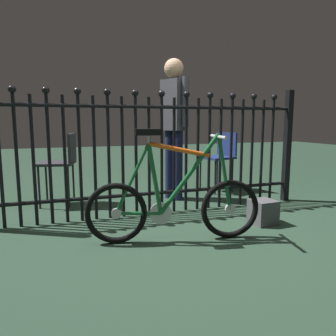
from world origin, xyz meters
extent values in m
plane|color=#263F2E|center=(0.00, 0.00, 0.00)|extent=(20.00, 20.00, 0.00)
cylinder|color=black|center=(-1.49, 0.66, 0.61)|extent=(0.03, 0.03, 1.21)
cylinder|color=black|center=(-1.35, 0.66, 0.61)|extent=(0.03, 0.03, 1.21)
sphere|color=black|center=(-1.35, 0.66, 1.25)|extent=(0.07, 0.07, 0.07)
cylinder|color=black|center=(-1.21, 0.66, 0.61)|extent=(0.03, 0.03, 1.21)
cylinder|color=black|center=(-1.08, 0.66, 0.61)|extent=(0.03, 0.03, 1.21)
sphere|color=black|center=(-1.08, 0.66, 1.25)|extent=(0.07, 0.07, 0.07)
cylinder|color=black|center=(-0.94, 0.66, 0.61)|extent=(0.03, 0.03, 1.21)
cylinder|color=black|center=(-0.80, 0.66, 0.61)|extent=(0.03, 0.03, 1.21)
sphere|color=black|center=(-0.80, 0.66, 1.25)|extent=(0.07, 0.07, 0.07)
cylinder|color=black|center=(-0.66, 0.66, 0.61)|extent=(0.03, 0.03, 1.21)
cylinder|color=black|center=(-0.52, 0.66, 0.61)|extent=(0.03, 0.03, 1.21)
sphere|color=black|center=(-0.52, 0.66, 1.25)|extent=(0.07, 0.07, 0.07)
cylinder|color=black|center=(-0.39, 0.66, 0.61)|extent=(0.03, 0.03, 1.21)
cylinder|color=black|center=(-0.25, 0.66, 0.61)|extent=(0.03, 0.03, 1.21)
sphere|color=black|center=(-0.25, 0.66, 1.25)|extent=(0.07, 0.07, 0.07)
cylinder|color=black|center=(-0.11, 0.66, 0.61)|extent=(0.03, 0.03, 1.21)
cylinder|color=black|center=(0.03, 0.66, 0.61)|extent=(0.03, 0.03, 1.21)
sphere|color=black|center=(0.03, 0.66, 1.25)|extent=(0.07, 0.07, 0.07)
cylinder|color=black|center=(0.16, 0.66, 0.61)|extent=(0.03, 0.03, 1.21)
cylinder|color=black|center=(0.30, 0.66, 0.61)|extent=(0.03, 0.03, 1.21)
sphere|color=black|center=(0.30, 0.66, 1.25)|extent=(0.07, 0.07, 0.07)
cylinder|color=black|center=(0.44, 0.66, 0.61)|extent=(0.03, 0.03, 1.21)
cylinder|color=black|center=(0.58, 0.66, 0.61)|extent=(0.03, 0.03, 1.21)
sphere|color=black|center=(0.58, 0.66, 1.25)|extent=(0.07, 0.07, 0.07)
cylinder|color=black|center=(0.72, 0.66, 0.61)|extent=(0.03, 0.03, 1.21)
cylinder|color=black|center=(0.85, 0.66, 0.61)|extent=(0.03, 0.03, 1.21)
sphere|color=black|center=(0.85, 0.66, 1.25)|extent=(0.07, 0.07, 0.07)
cylinder|color=black|center=(0.99, 0.66, 0.61)|extent=(0.03, 0.03, 1.21)
cylinder|color=black|center=(1.13, 0.66, 0.61)|extent=(0.03, 0.03, 1.21)
sphere|color=black|center=(1.13, 0.66, 1.25)|extent=(0.07, 0.07, 0.07)
cylinder|color=black|center=(1.27, 0.66, 0.61)|extent=(0.03, 0.03, 1.21)
cylinder|color=black|center=(1.41, 0.66, 0.61)|extent=(0.03, 0.03, 1.21)
sphere|color=black|center=(1.41, 0.66, 1.25)|extent=(0.07, 0.07, 0.07)
cylinder|color=black|center=(0.00, 0.66, 0.22)|extent=(3.26, 0.04, 0.04)
cylinder|color=black|center=(0.00, 0.66, 1.11)|extent=(3.26, 0.04, 0.04)
cube|color=black|center=(1.63, 0.66, 0.67)|extent=(0.07, 0.07, 1.33)
torus|color=black|center=(-0.59, -0.05, 0.25)|extent=(0.49, 0.15, 0.49)
cylinder|color=silver|center=(-0.59, -0.05, 0.25)|extent=(0.08, 0.05, 0.08)
torus|color=black|center=(0.32, -0.25, 0.25)|extent=(0.49, 0.15, 0.49)
cylinder|color=silver|center=(0.32, -0.25, 0.25)|extent=(0.08, 0.05, 0.08)
cylinder|color=#19592D|center=(-0.02, -0.17, 0.55)|extent=(0.49, 0.14, 0.65)
cylinder|color=#EA5914|center=(-0.10, -0.16, 0.75)|extent=(0.49, 0.14, 0.14)
cylinder|color=#19592D|center=(-0.29, -0.12, 0.52)|extent=(0.13, 0.06, 0.57)
cylinder|color=#19592D|center=(-0.42, -0.09, 0.24)|extent=(0.35, 0.10, 0.04)
cylinder|color=#19592D|center=(-0.47, -0.08, 0.52)|extent=(0.28, 0.08, 0.56)
cylinder|color=#19592D|center=(0.27, -0.23, 0.56)|extent=(0.15, 0.06, 0.63)
cylinder|color=silver|center=(0.21, -0.22, 0.86)|extent=(0.03, 0.03, 0.02)
cylinder|color=silver|center=(0.21, -0.22, 0.85)|extent=(0.11, 0.40, 0.03)
cylinder|color=silver|center=(-0.34, -0.11, 0.83)|extent=(0.03, 0.03, 0.07)
cube|color=black|center=(-0.34, -0.11, 0.89)|extent=(0.21, 0.13, 0.05)
cylinder|color=silver|center=(-0.25, -0.13, 0.23)|extent=(0.18, 0.05, 0.18)
cylinder|color=black|center=(0.96, 1.22, 0.23)|extent=(0.02, 0.02, 0.46)
cylinder|color=black|center=(0.89, 1.52, 0.23)|extent=(0.02, 0.02, 0.46)
cylinder|color=black|center=(1.27, 1.29, 0.23)|extent=(0.02, 0.02, 0.46)
cylinder|color=black|center=(1.19, 1.60, 0.23)|extent=(0.02, 0.02, 0.46)
cube|color=navy|center=(1.08, 1.41, 0.47)|extent=(0.47, 0.47, 0.03)
cube|color=navy|center=(1.26, 1.45, 0.65)|extent=(0.12, 0.37, 0.32)
cylinder|color=black|center=(-1.21, 1.25, 0.24)|extent=(0.02, 0.02, 0.48)
cylinder|color=black|center=(-1.14, 1.56, 0.24)|extent=(0.02, 0.02, 0.48)
cylinder|color=black|center=(-0.90, 1.18, 0.24)|extent=(0.02, 0.02, 0.48)
cylinder|color=black|center=(-0.83, 1.49, 0.24)|extent=(0.02, 0.02, 0.48)
cube|color=#2D2D33|center=(-1.02, 1.37, 0.49)|extent=(0.48, 0.48, 0.03)
cube|color=#2D2D33|center=(-0.83, 1.33, 0.67)|extent=(0.11, 0.37, 0.32)
cylinder|color=#191E3F|center=(0.39, 1.12, 0.43)|extent=(0.11, 0.11, 0.86)
cylinder|color=#191E3F|center=(0.33, 1.27, 0.43)|extent=(0.11, 0.11, 0.86)
cube|color=#3F3F47|center=(0.36, 1.19, 1.16)|extent=(0.28, 0.35, 0.61)
cylinder|color=#3F3F47|center=(0.44, 1.01, 1.19)|extent=(0.08, 0.08, 0.58)
cylinder|color=#3F3F47|center=(0.29, 1.38, 1.19)|extent=(0.08, 0.08, 0.58)
sphere|color=tan|center=(0.36, 1.19, 1.59)|extent=(0.23, 0.23, 0.23)
cube|color=#4C4C51|center=(0.81, -0.03, 0.11)|extent=(0.23, 0.23, 0.23)
camera|label=1|loc=(-1.04, -2.50, 0.97)|focal=34.30mm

